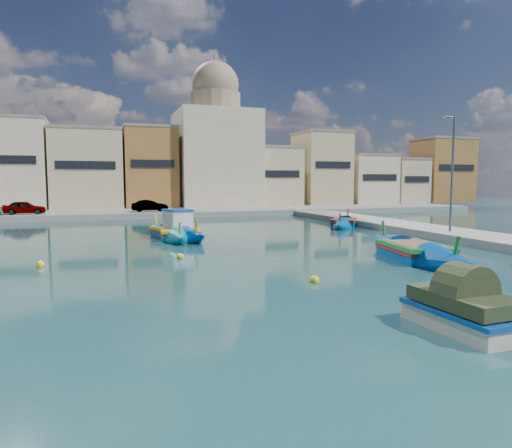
{
  "coord_description": "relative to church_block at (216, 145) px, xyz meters",
  "views": [
    {
      "loc": [
        -4.18,
        -18.17,
        3.84
      ],
      "look_at": [
        4.0,
        6.0,
        1.4
      ],
      "focal_mm": 32.0,
      "sensor_mm": 36.0,
      "label": 1
    }
  ],
  "objects": [
    {
      "name": "ground",
      "position": [
        -10.0,
        -40.0,
        -8.41
      ],
      "size": [
        160.0,
        160.0,
        0.0
      ],
      "primitive_type": "plane",
      "color": "#113135",
      "rests_on": "ground"
    },
    {
      "name": "north_quay",
      "position": [
        -10.0,
        -8.0,
        -8.11
      ],
      "size": [
        80.0,
        8.0,
        0.6
      ],
      "primitive_type": "cube",
      "color": "gray",
      "rests_on": "ground"
    },
    {
      "name": "north_townhouses",
      "position": [
        -3.32,
        -0.64,
        -3.41
      ],
      "size": [
        83.2,
        7.87,
        10.19
      ],
      "color": "#C6B489",
      "rests_on": "ground"
    },
    {
      "name": "church_block",
      "position": [
        0.0,
        0.0,
        0.0
      ],
      "size": [
        10.0,
        10.0,
        19.1
      ],
      "color": "beige",
      "rests_on": "ground"
    },
    {
      "name": "quay_street_lamp",
      "position": [
        7.44,
        -34.0,
        -4.07
      ],
      "size": [
        1.18,
        0.16,
        8.0
      ],
      "color": "#595B60",
      "rests_on": "ground"
    },
    {
      "name": "parked_cars",
      "position": [
        -19.63,
        -9.5,
        -7.18
      ],
      "size": [
        19.44,
        1.81,
        1.3
      ],
      "color": "#4C1919",
      "rests_on": "north_quay"
    },
    {
      "name": "luzzu_blue_cabin",
      "position": [
        -9.64,
        -27.86,
        -8.04
      ],
      "size": [
        4.48,
        8.68,
        2.99
      ],
      "color": "#004DA1",
      "rests_on": "ground"
    },
    {
      "name": "luzzu_cyan_mid",
      "position": [
        5.0,
        -24.54,
        -8.17
      ],
      "size": [
        6.04,
        7.3,
        2.28
      ],
      "color": "#005A9B",
      "rests_on": "ground"
    },
    {
      "name": "luzzu_green",
      "position": [
        -9.65,
        -28.25,
        -8.15
      ],
      "size": [
        2.34,
        7.63,
        2.37
      ],
      "color": "#0083A1",
      "rests_on": "ground"
    },
    {
      "name": "luzzu_blue_south",
      "position": [
        0.18,
        -39.8,
        -8.11
      ],
      "size": [
        3.87,
        10.0,
        2.82
      ],
      "color": "#004AA9",
      "rests_on": "ground"
    },
    {
      "name": "tender_near",
      "position": [
        -5.44,
        -49.04,
        -7.95
      ],
      "size": [
        1.78,
        3.11,
        1.5
      ],
      "color": "beige",
      "rests_on": "ground"
    },
    {
      "name": "mooring_buoys",
      "position": [
        -9.32,
        -33.84,
        -8.33
      ],
      "size": [
        27.05,
        23.28,
        0.36
      ],
      "color": "#FFFD1A",
      "rests_on": "ground"
    }
  ]
}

